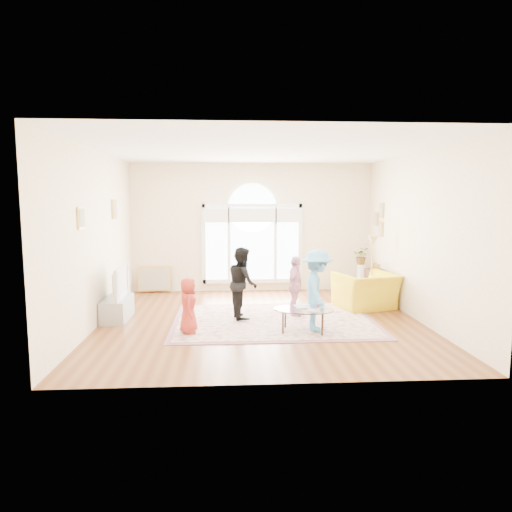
{
  "coord_description": "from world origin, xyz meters",
  "views": [
    {
      "loc": [
        -0.62,
        -8.43,
        2.28
      ],
      "look_at": [
        -0.07,
        0.3,
        1.21
      ],
      "focal_mm": 32.0,
      "sensor_mm": 36.0,
      "label": 1
    }
  ],
  "objects": [
    {
      "name": "tv_console",
      "position": [
        -2.75,
        0.3,
        0.21
      ],
      "size": [
        0.45,
        1.0,
        0.42
      ],
      "primitive_type": "cube",
      "color": "#9A9DA2",
      "rests_on": "ground"
    },
    {
      "name": "armchair",
      "position": [
        2.3,
        0.89,
        0.38
      ],
      "size": [
        1.4,
        1.3,
        0.75
      ],
      "primitive_type": "imported",
      "rotation": [
        0.0,
        0.0,
        3.43
      ],
      "color": "yellow",
      "rests_on": "ground"
    },
    {
      "name": "rug_border",
      "position": [
        0.25,
        0.01,
        0.01
      ],
      "size": [
        3.8,
        2.8,
        0.01
      ],
      "primitive_type": "cube",
      "color": "#8B5865",
      "rests_on": "ground"
    },
    {
      "name": "room_shell",
      "position": [
        0.01,
        2.83,
        1.57
      ],
      "size": [
        6.0,
        6.0,
        6.0
      ],
      "color": "#FFEEC9",
      "rests_on": "ground"
    },
    {
      "name": "ground",
      "position": [
        0.0,
        0.0,
        0.0
      ],
      "size": [
        6.0,
        6.0,
        0.0
      ],
      "primitive_type": "plane",
      "color": "#5C2F15",
      "rests_on": "ground"
    },
    {
      "name": "leaning_picture",
      "position": [
        -2.45,
        2.9,
        0.0
      ],
      "size": [
        0.8,
        0.14,
        0.62
      ],
      "primitive_type": "cube",
      "rotation": [
        -0.14,
        0.0,
        0.0
      ],
      "color": "tan",
      "rests_on": "ground"
    },
    {
      "name": "floor_lamp",
      "position": [
        2.57,
        1.37,
        1.28
      ],
      "size": [
        0.28,
        0.28,
        1.51
      ],
      "color": "black",
      "rests_on": "ground"
    },
    {
      "name": "coffee_table",
      "position": [
        0.68,
        -0.8,
        0.4
      ],
      "size": [
        1.17,
        0.89,
        0.54
      ],
      "rotation": [
        0.0,
        0.0,
        -0.23
      ],
      "color": "silver",
      "rests_on": "ground"
    },
    {
      "name": "television",
      "position": [
        -2.74,
        0.3,
        0.73
      ],
      "size": [
        0.17,
        1.06,
        0.61
      ],
      "color": "black",
      "rests_on": "tv_console"
    },
    {
      "name": "side_cabinet",
      "position": [
        2.78,
        1.73,
        0.35
      ],
      "size": [
        0.4,
        0.5,
        0.7
      ],
      "primitive_type": "cube",
      "color": "black",
      "rests_on": "ground"
    },
    {
      "name": "child_red",
      "position": [
        -1.3,
        -0.75,
        0.5
      ],
      "size": [
        0.34,
        0.49,
        0.96
      ],
      "primitive_type": "imported",
      "rotation": [
        0.0,
        0.0,
        1.65
      ],
      "color": "#AB2F24",
      "rests_on": "area_rug"
    },
    {
      "name": "area_rug",
      "position": [
        0.25,
        0.01,
        0.01
      ],
      "size": [
        3.6,
        2.6,
        0.02
      ],
      "primitive_type": "cube",
      "color": "beige",
      "rests_on": "ground"
    },
    {
      "name": "potted_plant",
      "position": [
        2.7,
        2.6,
        0.92
      ],
      "size": [
        0.48,
        0.45,
        0.43
      ],
      "primitive_type": "imported",
      "rotation": [
        0.0,
        0.0,
        -0.36
      ],
      "color": "#33722D",
      "rests_on": "plant_pedestal"
    },
    {
      "name": "child_pink",
      "position": [
        0.71,
        0.34,
        0.61
      ],
      "size": [
        0.53,
        0.75,
        1.18
      ],
      "primitive_type": "imported",
      "rotation": [
        0.0,
        0.0,
        1.18
      ],
      "color": "#E7A2BC",
      "rests_on": "area_rug"
    },
    {
      "name": "child_black",
      "position": [
        -0.34,
        0.2,
        0.71
      ],
      "size": [
        0.63,
        0.75,
        1.38
      ],
      "primitive_type": "imported",
      "rotation": [
        0.0,
        0.0,
        1.74
      ],
      "color": "black",
      "rests_on": "area_rug"
    },
    {
      "name": "child_blue",
      "position": [
        0.92,
        -0.75,
        0.73
      ],
      "size": [
        0.59,
        0.95,
        1.43
      ],
      "primitive_type": "imported",
      "rotation": [
        0.0,
        0.0,
        1.51
      ],
      "color": "#5CABE8",
      "rests_on": "area_rug"
    },
    {
      "name": "plant_pedestal",
      "position": [
        2.7,
        2.6,
        0.35
      ],
      "size": [
        0.2,
        0.2,
        0.7
      ],
      "primitive_type": "cylinder",
      "color": "white",
      "rests_on": "ground"
    }
  ]
}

